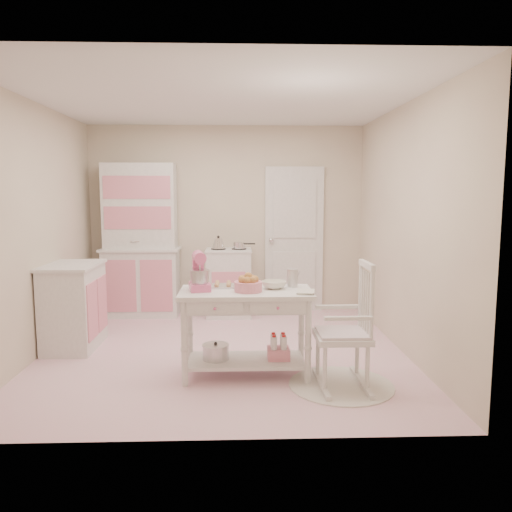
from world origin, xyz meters
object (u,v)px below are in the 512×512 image
Objects in this scene: work_table at (246,333)px; stand_mixer at (200,272)px; stove at (229,282)px; rocking_chair at (342,325)px; bread_basket at (248,287)px; base_cabinet at (74,306)px; hutch at (140,240)px.

stand_mixer is at bearing 177.27° from work_table.
stand_mixer is (-0.22, -2.27, 0.51)m from stove.
stove is 0.84× the size of rocking_chair.
stand_mixer is at bearing 165.13° from rocking_chair.
bread_basket reaches higher than work_table.
stand_mixer is (-1.25, 0.31, 0.42)m from rocking_chair.
work_table is (1.86, -0.91, -0.06)m from base_cabinet.
stand_mixer reaches higher than base_cabinet.
stove is 2.30m from work_table.
rocking_chair is 1.35m from stand_mixer.
work_table is (1.40, -2.34, -0.64)m from hutch.
hutch is 2.26× the size of base_cabinet.
rocking_chair reaches higher than stove.
base_cabinet is at bearing 153.91° from work_table.
base_cabinet is at bearing 137.29° from stand_mixer.
stove is at bearing 95.36° from bread_basket.
hutch is at bearing 101.92° from stand_mixer.
rocking_chair is 0.89m from bread_basket.
stand_mixer reaches higher than bread_basket.
stand_mixer reaches higher than rocking_chair.
bread_basket is (0.44, -0.07, -0.12)m from stand_mixer.
rocking_chair is at bearing -24.03° from base_cabinet.
rocking_chair is at bearing -49.72° from hutch.
hutch is at bearing 72.19° from base_cabinet.
stove is at bearing 39.76° from base_cabinet.
stove is at bearing -2.39° from hutch.
base_cabinet is at bearing 152.93° from bread_basket.
work_table is at bearing 111.80° from bread_basket.
stove reaches higher than work_table.
hutch is at bearing 120.70° from bread_basket.
hutch is 1.73× the size of work_table.
hutch reaches higher than stove.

